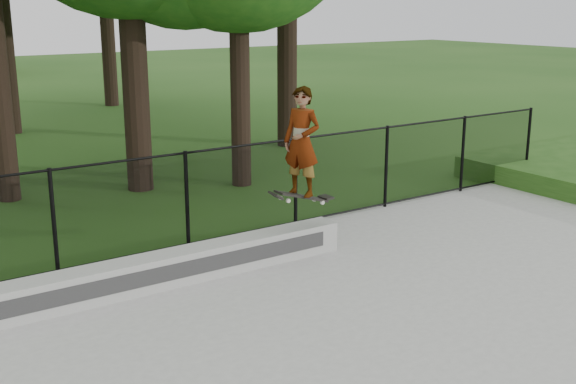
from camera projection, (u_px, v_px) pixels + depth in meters
name	position (u px, v px, depth m)	size (l,w,h in m)	color
grind_ledge	(167.00, 269.00, 9.53)	(5.39, 0.40, 0.43)	#A5A5A0
skater_airborne	(302.00, 144.00, 10.12)	(0.81, 0.66, 1.75)	black
chainlink_fence	(187.00, 200.00, 10.84)	(16.06, 0.06, 1.50)	black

